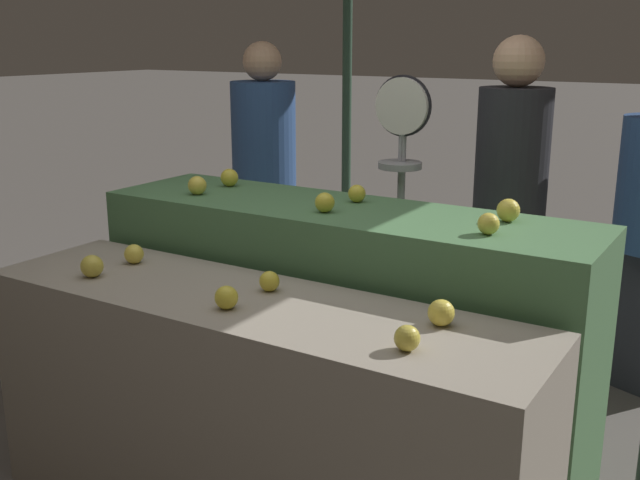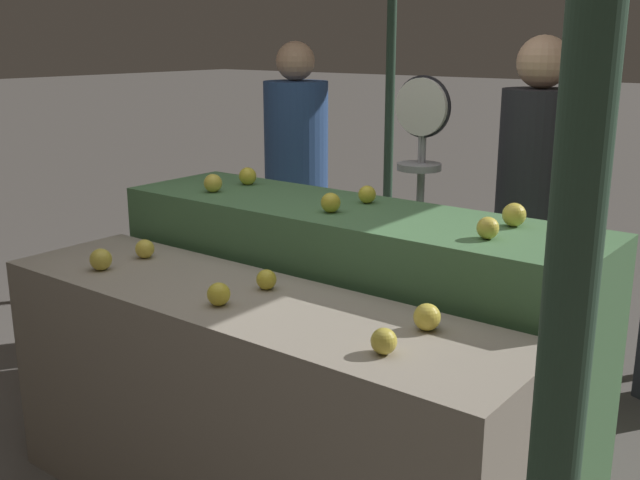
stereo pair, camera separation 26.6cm
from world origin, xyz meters
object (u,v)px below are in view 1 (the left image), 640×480
Objects in this scene: person_vendor_at_scale at (510,196)px; wooden_crate_side at (72,354)px; produce_scale at (401,170)px; person_customer_right at (264,168)px.

person_vendor_at_scale is 2.27m from wooden_crate_side.
wooden_crate_side is at bearing -149.87° from produce_scale.
produce_scale is at bearing 3.92° from person_vendor_at_scale.
wooden_crate_side is at bearing 2.12° from person_vendor_at_scale.
person_vendor_at_scale is at bearing 32.49° from produce_scale.
person_customer_right reaches higher than produce_scale.
person_customer_right is 1.52m from wooden_crate_side.
person_customer_right is (-1.55, 0.19, -0.03)m from person_vendor_at_scale.
person_vendor_at_scale is (0.43, 0.27, -0.12)m from produce_scale.
produce_scale is 0.52m from person_vendor_at_scale.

